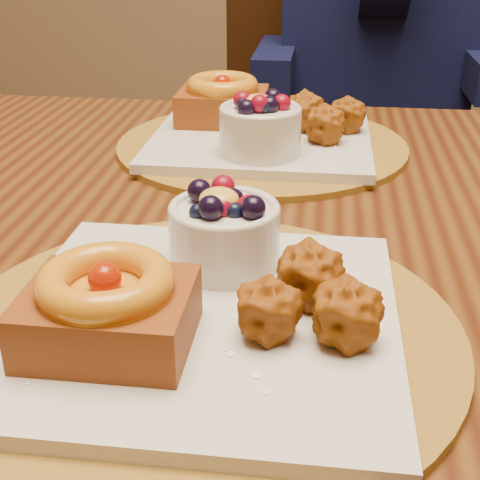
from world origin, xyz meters
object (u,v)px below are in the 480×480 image
at_px(place_setting_near, 200,302).
at_px(chair_far, 290,143).
at_px(place_setting_far, 259,128).
at_px(dining_table, 241,280).

relative_size(place_setting_near, chair_far, 0.40).
bearing_deg(chair_far, place_setting_near, -72.10).
bearing_deg(place_setting_near, place_setting_far, 90.09).
relative_size(dining_table, chair_far, 1.69).
relative_size(place_setting_far, chair_far, 0.40).
xyz_separation_m(place_setting_near, chair_far, (0.00, 1.18, -0.26)).
height_order(dining_table, place_setting_near, place_setting_near).
bearing_deg(place_setting_far, chair_far, 89.71).
bearing_deg(place_setting_near, chair_far, 89.85).
bearing_deg(place_setting_near, dining_table, 89.26).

